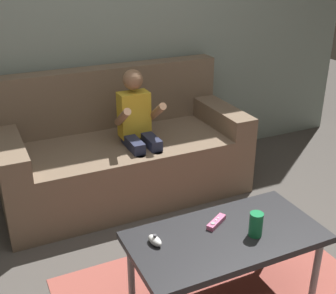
{
  "coord_description": "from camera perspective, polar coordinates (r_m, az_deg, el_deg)",
  "views": [
    {
      "loc": [
        -0.87,
        -1.32,
        1.69
      ],
      "look_at": [
        0.14,
        0.83,
        0.62
      ],
      "focal_mm": 46.88,
      "sensor_mm": 36.0,
      "label": 1
    }
  ],
  "objects": [
    {
      "name": "wall_back",
      "position": [
        3.35,
        -10.27,
        16.43
      ],
      "size": [
        4.75,
        0.05,
        2.5
      ],
      "primitive_type": "cube",
      "color": "gray",
      "rests_on": "ground"
    },
    {
      "name": "couch",
      "position": [
        3.27,
        -6.02,
        -0.76
      ],
      "size": [
        1.75,
        0.8,
        0.9
      ],
      "color": "#75604C",
      "rests_on": "ground"
    },
    {
      "name": "person_seated_on_couch",
      "position": [
        3.04,
        -3.81,
        2.35
      ],
      "size": [
        0.3,
        0.37,
        0.95
      ],
      "color": "#282D47",
      "rests_on": "ground"
    },
    {
      "name": "coffee_table",
      "position": [
        2.2,
        7.5,
        -12.08
      ],
      "size": [
        0.95,
        0.49,
        0.43
      ],
      "color": "#232326",
      "rests_on": "ground"
    },
    {
      "name": "game_remote_pink_near_edge",
      "position": [
        2.24,
        6.3,
        -9.68
      ],
      "size": [
        0.14,
        0.1,
        0.03
      ],
      "color": "pink",
      "rests_on": "coffee_table"
    },
    {
      "name": "nunchuk_white",
      "position": [
        2.09,
        -1.71,
        -12.04
      ],
      "size": [
        0.06,
        0.1,
        0.05
      ],
      "color": "white",
      "rests_on": "coffee_table"
    },
    {
      "name": "soda_can",
      "position": [
        2.16,
        11.36,
        -9.84
      ],
      "size": [
        0.07,
        0.07,
        0.12
      ],
      "primitive_type": "cylinder",
      "color": "#1E7F47",
      "rests_on": "coffee_table"
    }
  ]
}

